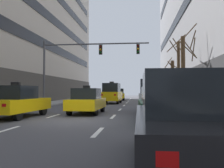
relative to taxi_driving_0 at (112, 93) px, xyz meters
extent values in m
plane|color=#424247|center=(-0.08, -15.71, -1.11)|extent=(120.00, 120.00, 0.00)
cube|color=gray|center=(6.22, -15.71, -1.04)|extent=(2.55, 80.00, 0.14)
cube|color=silver|center=(-1.75, -18.71, -1.11)|extent=(0.16, 2.00, 0.01)
cube|color=silver|center=(-1.75, -13.71, -1.11)|extent=(0.16, 2.00, 0.01)
cube|color=silver|center=(-1.75, -8.71, -1.11)|extent=(0.16, 2.00, 0.01)
cube|color=silver|center=(-1.75, -3.71, -1.11)|extent=(0.16, 2.00, 0.01)
cube|color=silver|center=(-1.75, 1.29, -1.11)|extent=(0.16, 2.00, 0.01)
cube|color=silver|center=(-1.75, 6.29, -1.11)|extent=(0.16, 2.00, 0.01)
cube|color=silver|center=(-1.75, 11.29, -1.11)|extent=(0.16, 2.00, 0.01)
cube|color=silver|center=(-1.75, 16.29, -1.11)|extent=(0.16, 2.00, 0.01)
cube|color=silver|center=(1.60, -18.71, -1.11)|extent=(0.16, 2.00, 0.01)
cube|color=silver|center=(1.60, -13.71, -1.11)|extent=(0.16, 2.00, 0.01)
cube|color=silver|center=(1.60, -8.71, -1.11)|extent=(0.16, 2.00, 0.01)
cube|color=silver|center=(1.60, -3.71, -1.11)|extent=(0.16, 2.00, 0.01)
cube|color=silver|center=(1.60, 1.29, -1.11)|extent=(0.16, 2.00, 0.01)
cube|color=silver|center=(1.60, 6.29, -1.11)|extent=(0.16, 2.00, 0.01)
cube|color=silver|center=(1.60, 11.29, -1.11)|extent=(0.16, 2.00, 0.01)
cube|color=silver|center=(1.60, 16.29, -1.11)|extent=(0.16, 2.00, 0.01)
cylinder|color=black|center=(-0.79, 1.44, -0.77)|extent=(0.25, 0.70, 0.69)
cylinder|color=black|center=(0.89, 1.39, -0.77)|extent=(0.25, 0.70, 0.69)
cylinder|color=black|center=(-0.89, -1.39, -0.77)|extent=(0.25, 0.70, 0.69)
cylinder|color=black|center=(0.79, -1.44, -0.77)|extent=(0.25, 0.70, 0.69)
cube|color=yellow|center=(0.00, 0.00, -0.30)|extent=(2.09, 4.68, 0.94)
cube|color=black|center=(0.00, 0.00, 0.65)|extent=(1.77, 2.78, 0.94)
cube|color=white|center=(-0.60, 2.29, -0.13)|extent=(0.21, 0.09, 0.15)
cube|color=red|center=(-0.75, -2.24, -0.13)|extent=(0.21, 0.09, 0.15)
cube|color=white|center=(0.75, 2.24, -0.13)|extent=(0.21, 0.09, 0.15)
cube|color=red|center=(0.60, -2.29, -0.13)|extent=(0.21, 0.09, 0.15)
cube|color=black|center=(0.00, 0.00, 1.21)|extent=(0.47, 0.23, 0.19)
cylinder|color=black|center=(-4.16, -13.21, -0.78)|extent=(0.25, 0.68, 0.67)
cylinder|color=black|center=(-2.54, -13.29, -0.78)|extent=(0.25, 0.68, 0.67)
cylinder|color=black|center=(-2.67, -16.02, -0.78)|extent=(0.25, 0.68, 0.67)
cube|color=yellow|center=(-3.42, -14.62, -0.45)|extent=(2.07, 4.54, 0.65)
cube|color=black|center=(-3.43, -14.82, 0.21)|extent=(1.71, 2.00, 0.69)
cube|color=white|center=(-3.97, -12.40, -0.34)|extent=(0.21, 0.09, 0.14)
cube|color=white|center=(-2.66, -12.46, -0.34)|extent=(0.21, 0.09, 0.14)
cube|color=red|center=(-2.87, -16.84, -0.34)|extent=(0.21, 0.09, 0.14)
cube|color=black|center=(-3.43, -14.82, 0.65)|extent=(0.46, 0.22, 0.18)
cylinder|color=black|center=(-4.18, 4.02, -0.78)|extent=(0.25, 0.68, 0.67)
cylinder|color=black|center=(-2.55, 3.96, -0.78)|extent=(0.25, 0.68, 0.67)
cylinder|color=black|center=(-4.28, 1.27, -0.78)|extent=(0.25, 0.68, 0.67)
cylinder|color=black|center=(-2.65, 1.21, -0.78)|extent=(0.25, 0.68, 0.67)
cube|color=navy|center=(-3.42, 2.61, -0.45)|extent=(2.04, 4.55, 0.65)
cube|color=black|center=(-3.43, 2.41, 0.22)|extent=(1.70, 1.99, 0.69)
cube|color=white|center=(-3.99, 4.84, -0.34)|extent=(0.21, 0.09, 0.14)
cube|color=red|center=(-4.15, 0.44, -0.34)|extent=(0.21, 0.09, 0.14)
cube|color=white|center=(-2.68, 4.79, -0.34)|extent=(0.21, 0.09, 0.14)
cube|color=red|center=(-2.84, 0.39, -0.34)|extent=(0.21, 0.09, 0.14)
cylinder|color=black|center=(-0.95, 10.64, -0.77)|extent=(0.26, 0.69, 0.69)
cylinder|color=black|center=(0.71, 10.70, -0.77)|extent=(0.26, 0.69, 0.69)
cylinder|color=black|center=(-0.84, 7.83, -0.77)|extent=(0.26, 0.69, 0.69)
cylinder|color=black|center=(0.82, 7.89, -0.77)|extent=(0.26, 0.69, 0.69)
cube|color=yellow|center=(-0.06, 9.26, -0.44)|extent=(2.09, 4.65, 0.67)
cube|color=black|center=(-0.06, 9.06, 0.25)|extent=(1.74, 2.04, 0.71)
cube|color=white|center=(-0.82, 11.49, -0.32)|extent=(0.21, 0.09, 0.15)
cube|color=red|center=(-0.65, 6.99, -0.32)|extent=(0.21, 0.09, 0.15)
cube|color=white|center=(0.52, 11.54, -0.32)|extent=(0.21, 0.09, 0.15)
cube|color=red|center=(0.69, 7.04, -0.32)|extent=(0.21, 0.09, 0.15)
cube|color=black|center=(-0.06, 9.06, 0.70)|extent=(0.47, 0.23, 0.19)
cylinder|color=black|center=(-0.93, -10.82, -0.80)|extent=(0.21, 0.63, 0.62)
cylinder|color=black|center=(0.58, -10.84, -0.80)|extent=(0.21, 0.63, 0.62)
cylinder|color=black|center=(-0.96, -13.37, -0.80)|extent=(0.21, 0.63, 0.62)
cylinder|color=black|center=(0.55, -13.38, -0.80)|extent=(0.21, 0.63, 0.62)
cube|color=yellow|center=(-0.19, -12.10, -0.50)|extent=(1.78, 4.17, 0.60)
cube|color=black|center=(-0.19, -12.29, 0.12)|extent=(1.53, 1.81, 0.64)
cube|color=white|center=(-0.77, -10.06, -0.39)|extent=(0.19, 0.08, 0.13)
cube|color=red|center=(-0.82, -14.13, -0.39)|extent=(0.19, 0.08, 0.13)
cube|color=white|center=(0.45, -10.07, -0.39)|extent=(0.19, 0.08, 0.13)
cube|color=red|center=(0.40, -14.14, -0.39)|extent=(0.19, 0.08, 0.13)
cube|color=black|center=(-0.19, -12.29, 0.53)|extent=(0.42, 0.19, 0.17)
cylinder|color=black|center=(3.06, -21.01, -0.77)|extent=(0.23, 0.69, 0.69)
cylinder|color=black|center=(4.72, -21.01, -0.77)|extent=(0.23, 0.69, 0.69)
cube|color=black|center=(3.89, -22.42, -0.44)|extent=(1.93, 4.58, 0.67)
cube|color=black|center=(3.89, -22.62, 0.25)|extent=(1.67, 1.98, 0.71)
cube|color=white|center=(3.22, -20.17, -0.32)|extent=(0.21, 0.08, 0.15)
cube|color=red|center=(3.23, -24.67, -0.32)|extent=(0.21, 0.08, 0.15)
cube|color=white|center=(4.56, -20.17, -0.32)|extent=(0.21, 0.08, 0.15)
cylinder|color=black|center=(3.09, -14.57, -0.80)|extent=(0.23, 0.64, 0.63)
cylinder|color=black|center=(4.63, -14.53, -0.80)|extent=(0.23, 0.64, 0.63)
cylinder|color=black|center=(3.15, -17.16, -0.80)|extent=(0.23, 0.64, 0.63)
cylinder|color=black|center=(4.69, -17.13, -0.80)|extent=(0.23, 0.64, 0.63)
cube|color=#1E512D|center=(3.89, -15.85, -0.49)|extent=(1.87, 4.27, 0.62)
cube|color=black|center=(3.90, -16.04, 0.15)|extent=(1.58, 1.86, 0.65)
cube|color=white|center=(3.23, -13.78, -0.38)|extent=(0.19, 0.08, 0.13)
cube|color=red|center=(3.32, -17.94, -0.38)|extent=(0.19, 0.08, 0.13)
cube|color=white|center=(4.47, -13.76, -0.38)|extent=(0.19, 0.08, 0.13)
cube|color=red|center=(4.56, -17.91, -0.38)|extent=(0.19, 0.08, 0.13)
cylinder|color=black|center=(3.09, -9.39, -0.78)|extent=(0.22, 0.66, 0.66)
cylinder|color=black|center=(4.69, -9.38, -0.78)|extent=(0.22, 0.66, 0.66)
cylinder|color=black|center=(3.10, -12.09, -0.78)|extent=(0.22, 0.66, 0.66)
cylinder|color=black|center=(4.70, -12.09, -0.78)|extent=(0.22, 0.66, 0.66)
cube|color=white|center=(3.89, -10.74, -0.33)|extent=(1.86, 4.42, 0.90)
cube|color=black|center=(3.89, -10.74, 0.57)|extent=(1.61, 2.61, 0.90)
cube|color=white|center=(3.24, -8.58, -0.17)|extent=(0.20, 0.08, 0.14)
cube|color=red|center=(3.26, -12.91, -0.17)|extent=(0.20, 0.08, 0.14)
cube|color=white|center=(4.53, -8.57, -0.17)|extent=(0.20, 0.08, 0.14)
cube|color=red|center=(4.55, -12.90, -0.17)|extent=(0.20, 0.08, 0.14)
cylinder|color=#4C4C51|center=(-5.50, -5.80, 1.93)|extent=(0.18, 0.18, 5.81)
cylinder|color=#4C4C51|center=(-0.81, -5.80, 4.43)|extent=(9.38, 0.12, 0.12)
cube|color=black|center=(-0.34, -5.80, 3.91)|extent=(0.28, 0.24, 0.84)
sphere|color=#4B0704|center=(-0.34, -5.94, 4.17)|extent=(0.17, 0.17, 0.17)
sphere|color=orange|center=(-0.34, -5.94, 3.91)|extent=(0.17, 0.17, 0.17)
sphere|color=#073E10|center=(-0.34, -5.94, 3.65)|extent=(0.17, 0.17, 0.17)
cube|color=black|center=(2.94, -5.80, 3.91)|extent=(0.28, 0.24, 0.84)
sphere|color=#4B0704|center=(2.94, -5.94, 4.17)|extent=(0.17, 0.17, 0.17)
sphere|color=orange|center=(2.94, -5.94, 3.91)|extent=(0.17, 0.17, 0.17)
sphere|color=#073E10|center=(2.94, -5.94, 3.65)|extent=(0.17, 0.17, 0.17)
cylinder|color=#4C3823|center=(5.96, -10.13, 1.50)|extent=(0.29, 0.29, 4.95)
cylinder|color=#42301E|center=(6.63, -10.09, 3.73)|extent=(0.16, 1.37, 1.03)
cylinder|color=#42301E|center=(6.20, -10.72, 2.96)|extent=(1.24, 0.55, 1.09)
cylinder|color=#42301E|center=(5.59, -10.41, 3.30)|extent=(0.64, 0.83, 1.19)
cylinder|color=#42301E|center=(6.64, -10.18, 3.04)|extent=(0.17, 1.41, 1.40)
cylinder|color=#42301E|center=(6.29, -9.47, 4.16)|extent=(1.41, 0.74, 1.56)
cylinder|color=#4C3823|center=(5.96, -5.02, 0.99)|extent=(0.31, 0.31, 3.92)
cylinder|color=#42301E|center=(5.94, -5.46, 2.28)|extent=(0.95, 0.12, 1.23)
cylinder|color=#42301E|center=(6.12, -5.59, 2.36)|extent=(1.20, 0.39, 0.74)
cylinder|color=#42301E|center=(5.65, -4.68, 2.83)|extent=(0.76, 0.71, 1.02)
cylinder|color=#4C3823|center=(5.96, -8.28, 1.51)|extent=(0.23, 0.23, 4.97)
cylinder|color=#42301E|center=(5.91, -7.55, 4.01)|extent=(1.50, 0.18, 1.43)
cylinder|color=#42301E|center=(6.61, -8.89, 3.43)|extent=(1.30, 1.37, 1.18)
cylinder|color=#42301E|center=(5.65, -8.60, 3.45)|extent=(0.73, 0.72, 1.31)
camera|label=1|loc=(2.97, -26.95, 0.30)|focal=39.14mm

